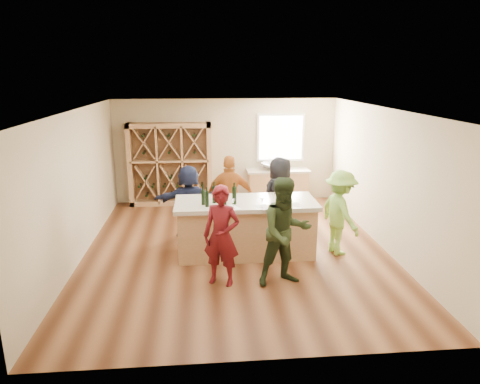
{
  "coord_description": "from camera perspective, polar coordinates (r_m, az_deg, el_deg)",
  "views": [
    {
      "loc": [
        -0.62,
        -8.03,
        3.46
      ],
      "look_at": [
        0.1,
        0.2,
        1.15
      ],
      "focal_mm": 32.0,
      "sensor_mm": 36.0,
      "label": 1
    }
  ],
  "objects": [
    {
      "name": "wine_glass_a",
      "position": [
        7.73,
        -0.89,
        -1.62
      ],
      "size": [
        0.08,
        0.08,
        0.18
      ],
      "primitive_type": "cone",
      "rotation": [
        0.0,
        0.0,
        0.23
      ],
      "color": "white",
      "rests_on": "tasting_counter_top"
    },
    {
      "name": "person_far_right",
      "position": [
        9.29,
        5.32,
        -0.64
      ],
      "size": [
        0.99,
        0.83,
        1.74
      ],
      "primitive_type": "imported",
      "rotation": [
        0.0,
        0.0,
        3.52
      ],
      "color": "black",
      "rests_on": "floor"
    },
    {
      "name": "wine_bottle_b",
      "position": [
        7.86,
        -4.42,
        -0.94
      ],
      "size": [
        0.08,
        0.08,
        0.29
      ],
      "primitive_type": "cylinder",
      "rotation": [
        0.0,
        0.0,
        -0.18
      ],
      "color": "black",
      "rests_on": "tasting_counter_top"
    },
    {
      "name": "window_pane",
      "position": [
        11.79,
        5.46,
        7.21
      ],
      "size": [
        1.18,
        0.01,
        1.18
      ],
      "primitive_type": "cube",
      "color": "white",
      "rests_on": "wall_back"
    },
    {
      "name": "person_server",
      "position": [
        8.54,
        13.19,
        -2.69
      ],
      "size": [
        0.79,
        1.18,
        1.68
      ],
      "primitive_type": "imported",
      "rotation": [
        0.0,
        0.0,
        1.85
      ],
      "color": "#8CC64C",
      "rests_on": "floor"
    },
    {
      "name": "wine_rack",
      "position": [
        11.58,
        -9.27,
        3.66
      ],
      "size": [
        2.2,
        0.45,
        2.2
      ],
      "primitive_type": "cube",
      "color": "tan",
      "rests_on": "floor"
    },
    {
      "name": "wine_glass_b",
      "position": [
        7.77,
        2.93,
        -1.53
      ],
      "size": [
        0.08,
        0.08,
        0.18
      ],
      "primitive_type": "cone",
      "rotation": [
        0.0,
        0.0,
        0.14
      ],
      "color": "white",
      "rests_on": "tasting_counter_top"
    },
    {
      "name": "wall_back",
      "position": [
        11.78,
        -1.92,
        5.54
      ],
      "size": [
        6.0,
        0.1,
        2.8
      ],
      "primitive_type": "cube",
      "color": "#BFAE8B",
      "rests_on": "ground"
    },
    {
      "name": "window_frame",
      "position": [
        11.82,
        5.43,
        7.24
      ],
      "size": [
        1.3,
        0.06,
        1.3
      ],
      "primitive_type": "cube",
      "color": "white",
      "rests_on": "wall_back"
    },
    {
      "name": "wine_bottle_c",
      "position": [
        8.09,
        -3.45,
        -0.33
      ],
      "size": [
        0.09,
        0.09,
        0.32
      ],
      "primitive_type": "cylinder",
      "rotation": [
        0.0,
        0.0,
        -0.19
      ],
      "color": "black",
      "rests_on": "tasting_counter_top"
    },
    {
      "name": "floor",
      "position": [
        8.79,
        -0.54,
        -7.93
      ],
      "size": [
        6.0,
        7.0,
        0.1
      ],
      "primitive_type": "cube",
      "color": "brown",
      "rests_on": "ground"
    },
    {
      "name": "person_far_left",
      "position": [
        9.23,
        -6.81,
        -1.25
      ],
      "size": [
        1.52,
        0.64,
        1.6
      ],
      "primitive_type": "imported",
      "rotation": [
        0.0,
        0.0,
        3.21
      ],
      "color": "#191E38",
      "rests_on": "floor"
    },
    {
      "name": "tasting_counter_top",
      "position": [
        8.24,
        0.79,
        -1.47
      ],
      "size": [
        2.72,
        1.12,
        0.08
      ],
      "primitive_type": "cube",
      "color": "#B9AD98",
      "rests_on": "tasting_counter_base"
    },
    {
      "name": "wine_glass_c",
      "position": [
        7.91,
        6.11,
        -1.25
      ],
      "size": [
        0.09,
        0.09,
        0.19
      ],
      "primitive_type": "cone",
      "rotation": [
        0.0,
        0.0,
        -0.23
      ],
      "color": "white",
      "rests_on": "tasting_counter_top"
    },
    {
      "name": "wall_right",
      "position": [
        9.07,
        19.04,
        1.62
      ],
      "size": [
        0.1,
        7.0,
        2.8
      ],
      "primitive_type": "cube",
      "color": "#BFAE8B",
      "rests_on": "ground"
    },
    {
      "name": "tasting_menu_b",
      "position": [
        7.87,
        3.25,
        -2.0
      ],
      "size": [
        0.32,
        0.37,
        0.0
      ],
      "primitive_type": "cube",
      "rotation": [
        0.0,
        0.0,
        0.38
      ],
      "color": "white",
      "rests_on": "tasting_counter_top"
    },
    {
      "name": "wall_left",
      "position": [
        8.64,
        -21.18,
        0.75
      ],
      "size": [
        0.1,
        7.0,
        2.8
      ],
      "primitive_type": "cube",
      "color": "#BFAE8B",
      "rests_on": "ground"
    },
    {
      "name": "tasting_menu_c",
      "position": [
        8.05,
        7.35,
        -1.71
      ],
      "size": [
        0.23,
        0.3,
        0.0
      ],
      "primitive_type": "cube",
      "rotation": [
        0.0,
        0.0,
        0.08
      ],
      "color": "white",
      "rests_on": "tasting_counter_top"
    },
    {
      "name": "wine_bottle_a",
      "position": [
        7.99,
        -4.94,
        -0.7
      ],
      "size": [
        0.09,
        0.09,
        0.28
      ],
      "primitive_type": "cylinder",
      "rotation": [
        0.0,
        0.0,
        0.36
      ],
      "color": "black",
      "rests_on": "tasting_counter_top"
    },
    {
      "name": "wall_front",
      "position": [
        4.97,
        2.66,
        -8.89
      ],
      "size": [
        6.0,
        0.1,
        2.8
      ],
      "primitive_type": "cube",
      "color": "#BFAE8B",
      "rests_on": "ground"
    },
    {
      "name": "tasting_counter_base",
      "position": [
        8.41,
        0.77,
        -4.98
      ],
      "size": [
        2.6,
        1.0,
        1.0
      ],
      "primitive_type": "cube",
      "color": "tan",
      "rests_on": "floor"
    },
    {
      "name": "back_counter_base",
      "position": [
        11.81,
        5.02,
        0.69
      ],
      "size": [
        1.6,
        0.58,
        0.86
      ],
      "primitive_type": "cube",
      "color": "tan",
      "rests_on": "floor"
    },
    {
      "name": "person_far_mid",
      "position": [
        9.16,
        -1.3,
        -0.65
      ],
      "size": [
        1.11,
        0.67,
        1.79
      ],
      "primitive_type": "imported",
      "rotation": [
        0.0,
        0.0,
        3.01
      ],
      "color": "#994C19",
      "rests_on": "floor"
    },
    {
      "name": "wine_bottle_d",
      "position": [
        7.94,
        -2.05,
        -0.75
      ],
      "size": [
        0.09,
        0.09,
        0.29
      ],
      "primitive_type": "cylinder",
      "rotation": [
        0.0,
        0.0,
        0.28
      ],
      "color": "black",
      "rests_on": "tasting_counter_top"
    },
    {
      "name": "wine_bottle_e",
      "position": [
        7.99,
        -0.76,
        -0.46
      ],
      "size": [
        0.08,
        0.08,
        0.33
      ],
      "primitive_type": "cylinder",
      "rotation": [
        0.0,
        0.0,
        0.01
      ],
      "color": "black",
      "rests_on": "tasting_counter_top"
    },
    {
      "name": "sink",
      "position": [
        11.64,
        4.12,
        3.45
      ],
      "size": [
        0.54,
        0.54,
        0.19
      ],
      "primitive_type": "imported",
      "color": "silver",
      "rests_on": "back_counter_top"
    },
    {
      "name": "ceiling",
      "position": [
        8.08,
        -0.59,
        11.29
      ],
      "size": [
        6.0,
        7.0,
        0.1
      ],
      "primitive_type": "cube",
      "color": "white",
      "rests_on": "ground"
    },
    {
      "name": "back_counter_top",
      "position": [
        11.7,
        5.07,
        2.87
      ],
      "size": [
        1.7,
        0.62,
        0.06
      ],
      "primitive_type": "cube",
      "color": "#B9AD98",
      "rests_on": "back_counter_base"
    },
    {
      "name": "tasting_menu_a",
      "position": [
        7.82,
        -1.17,
        -2.09
      ],
      "size": [
        0.35,
        0.39,
        0.0
      ],
      "primitive_type": "cube",
      "rotation": [
        0.0,
        0.0,
        0.43
      ],
      "color": "white",
      "rests_on": "tasting_counter_top"
    },
    {
      "name": "faucet",
      "position": [
        11.8,
        3.98,
        3.9
      ],
      "size": [
        0.02,
        0.02,
        0.3
      ],
      "primitive_type": "cylinder",
      "color": "silver",
      "rests_on": "back_counter_top"
    },
    {
      "name": "person_near_right",
      "position": [
        7.12,
        6.09,
        -5.33
      ],
      "size": [
        0.99,
        0.68,
        1.85
      ],
      "primitive_type": "imported",
      "rotation": [
        0.0,
        0.0,
        0.22
      ],
      "color": "#263319",
      "rests_on": "floor"
    },
    {
      "name": "wine_glass_d",
      "position": [
        8.08,
        4.44,
        -0.83
      ],
      "size": [
        0.1,
        0.1,
        0.2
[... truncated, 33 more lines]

